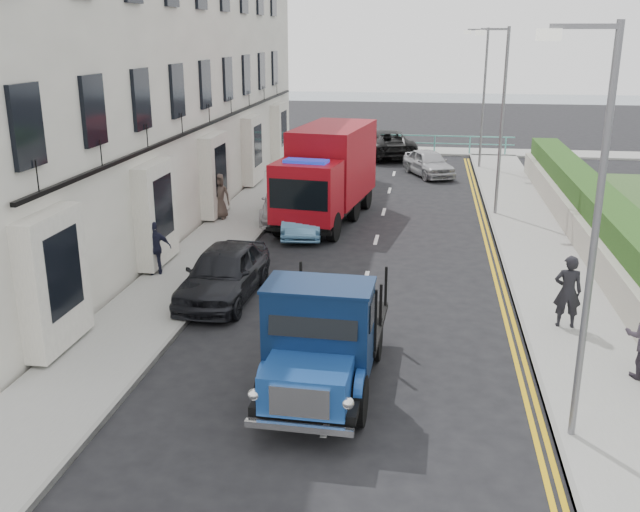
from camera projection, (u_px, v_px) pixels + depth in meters
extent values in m
plane|color=black|center=(341.00, 371.00, 14.98)|extent=(120.00, 120.00, 0.00)
cube|color=gray|center=(221.00, 240.00, 24.19)|extent=(2.40, 38.00, 0.12)
cube|color=gray|center=(540.00, 254.00, 22.70)|extent=(2.60, 38.00, 0.12)
cube|color=gray|center=(400.00, 150.00, 42.31)|extent=(30.00, 2.50, 0.12)
plane|color=slate|center=(413.00, 102.00, 71.55)|extent=(120.00, 120.00, 0.00)
cube|color=silver|center=(132.00, 26.00, 26.48)|extent=(6.00, 30.00, 14.00)
cube|color=black|center=(217.00, 120.00, 27.05)|extent=(0.12, 28.00, 0.10)
cube|color=#B2AD9E|center=(584.00, 241.00, 22.36)|extent=(0.30, 28.00, 1.00)
cube|color=#204616|center=(609.00, 229.00, 22.14)|extent=(1.20, 28.00, 1.70)
cube|color=#59B2A5|center=(400.00, 135.00, 41.24)|extent=(13.00, 0.08, 0.06)
cube|color=#59B2A5|center=(400.00, 142.00, 41.37)|extent=(13.00, 0.06, 0.05)
cylinder|color=slate|center=(593.00, 249.00, 11.43)|extent=(0.12, 0.12, 7.00)
cube|color=slate|center=(585.00, 26.00, 10.48)|extent=(1.00, 0.08, 0.08)
cube|color=beige|center=(549.00, 35.00, 10.58)|extent=(0.35, 0.18, 0.18)
cylinder|color=slate|center=(502.00, 125.00, 26.51)|extent=(0.12, 0.12, 7.00)
cube|color=slate|center=(495.00, 29.00, 25.56)|extent=(1.00, 0.08, 0.08)
cube|color=beige|center=(480.00, 33.00, 25.67)|extent=(0.35, 0.18, 0.18)
cylinder|color=slate|center=(484.00, 100.00, 35.94)|extent=(0.12, 0.12, 7.00)
cube|color=slate|center=(478.00, 30.00, 34.99)|extent=(1.00, 0.08, 0.08)
cube|color=beige|center=(467.00, 32.00, 35.10)|extent=(0.35, 0.18, 0.18)
cylinder|color=black|center=(266.00, 392.00, 13.13)|extent=(0.28, 0.95, 0.94)
cylinder|color=black|center=(359.00, 401.00, 12.84)|extent=(0.28, 0.95, 0.94)
cylinder|color=black|center=(297.00, 333.00, 15.70)|extent=(0.28, 0.95, 0.94)
cylinder|color=black|center=(375.00, 339.00, 15.41)|extent=(0.28, 0.95, 0.94)
cube|color=black|center=(325.00, 357.00, 14.23)|extent=(2.00, 4.75, 0.18)
cube|color=#1B4692|center=(307.00, 384.00, 12.43)|extent=(1.56, 1.32, 0.70)
cube|color=silver|center=(299.00, 402.00, 11.81)|extent=(1.03, 0.11, 0.54)
cube|color=#0C1F42|center=(319.00, 329.00, 13.31)|extent=(1.99, 1.23, 1.71)
cube|color=black|center=(335.00, 324.00, 15.26)|extent=(2.14, 2.80, 0.12)
cylinder|color=black|center=(280.00, 223.00, 24.65)|extent=(0.43, 1.03, 1.00)
cylinder|color=black|center=(333.00, 227.00, 24.13)|extent=(0.43, 1.03, 1.00)
cylinder|color=black|center=(305.00, 204.00, 27.23)|extent=(0.43, 1.03, 1.00)
cylinder|color=black|center=(354.00, 208.00, 26.71)|extent=(0.43, 1.03, 1.00)
cylinder|color=black|center=(320.00, 193.00, 29.07)|extent=(0.43, 1.03, 1.00)
cylinder|color=black|center=(366.00, 196.00, 28.54)|extent=(0.43, 1.03, 1.00)
cube|color=black|center=(326.00, 204.00, 26.50)|extent=(2.97, 6.62, 0.23)
cube|color=maroon|center=(306.00, 192.00, 24.04)|extent=(2.41, 2.02, 2.01)
cube|color=black|center=(299.00, 195.00, 23.25)|extent=(2.00, 0.35, 1.00)
cube|color=maroon|center=(333.00, 162.00, 26.99)|extent=(2.92, 5.02, 2.74)
imported|color=black|center=(224.00, 273.00, 18.86)|extent=(1.87, 4.31, 1.44)
imported|color=teal|center=(304.00, 217.00, 24.99)|extent=(1.71, 3.85, 1.23)
imported|color=silver|center=(286.00, 202.00, 26.98)|extent=(2.33, 4.59, 1.28)
imported|color=black|center=(385.00, 143.00, 40.32)|extent=(4.06, 6.08, 1.55)
imported|color=#ABABB0|center=(429.00, 163.00, 34.99)|extent=(2.91, 4.08, 1.29)
imported|color=black|center=(568.00, 291.00, 16.71)|extent=(0.66, 0.45, 1.76)
imported|color=black|center=(155.00, 248.00, 20.40)|extent=(0.99, 0.67, 1.56)
imported|color=#453931|center=(219.00, 196.00, 26.47)|extent=(0.87, 0.59, 1.71)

